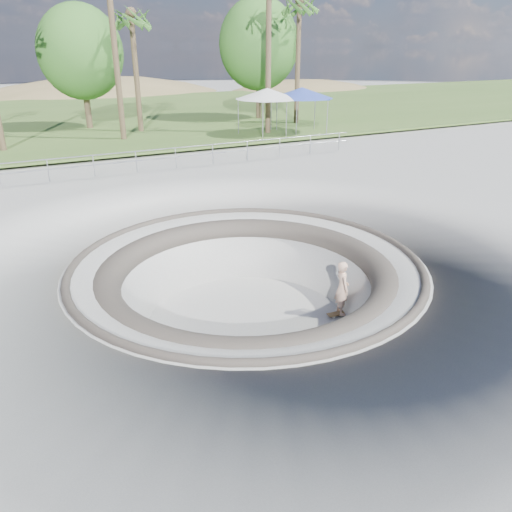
% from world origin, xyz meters
% --- Properties ---
extents(ground, '(180.00, 180.00, 0.00)m').
position_xyz_m(ground, '(0.00, 0.00, 0.00)').
color(ground, '#AFAFAA').
rests_on(ground, ground).
extents(skate_bowl, '(14.00, 14.00, 4.10)m').
position_xyz_m(skate_bowl, '(0.00, 0.00, -1.83)').
color(skate_bowl, '#AFAFAA').
rests_on(skate_bowl, ground).
extents(grass_strip, '(180.00, 36.00, 0.12)m').
position_xyz_m(grass_strip, '(0.00, 34.00, 0.22)').
color(grass_strip, '#3D5C24').
rests_on(grass_strip, ground).
extents(distant_hills, '(103.20, 45.00, 28.60)m').
position_xyz_m(distant_hills, '(3.78, 57.17, -7.02)').
color(distant_hills, brown).
rests_on(distant_hills, ground).
extents(safety_railing, '(25.00, 0.06, 1.03)m').
position_xyz_m(safety_railing, '(0.00, 12.00, 0.69)').
color(safety_railing, '#95969D').
rests_on(safety_railing, ground).
extents(skateboard, '(0.87, 0.32, 0.09)m').
position_xyz_m(skateboard, '(2.70, -1.09, -1.83)').
color(skateboard, olive).
rests_on(skateboard, ground).
extents(skater, '(0.56, 0.72, 1.73)m').
position_xyz_m(skater, '(2.70, -1.09, -0.95)').
color(skater, '#DDAD8F').
rests_on(skater, skateboard).
extents(canopy_white, '(5.89, 5.89, 3.01)m').
position_xyz_m(canopy_white, '(10.70, 18.44, 2.91)').
color(canopy_white, '#95969D').
rests_on(canopy_white, ground).
extents(canopy_blue, '(5.70, 5.70, 3.00)m').
position_xyz_m(canopy_blue, '(13.13, 18.00, 2.91)').
color(canopy_blue, '#95969D').
rests_on(canopy_blue, ground).
extents(palm_d, '(2.60, 2.60, 8.47)m').
position_xyz_m(palm_d, '(3.45, 23.81, 7.39)').
color(palm_d, brown).
rests_on(palm_d, ground).
extents(palm_f, '(2.60, 2.60, 9.55)m').
position_xyz_m(palm_f, '(15.39, 22.29, 8.40)').
color(palm_f, brown).
rests_on(palm_f, ground).
extents(bushy_tree_mid, '(5.88, 5.35, 8.48)m').
position_xyz_m(bushy_tree_mid, '(0.52, 27.08, 5.43)').
color(bushy_tree_mid, brown).
rests_on(bushy_tree_mid, ground).
extents(bushy_tree_right, '(6.46, 5.87, 9.32)m').
position_xyz_m(bushy_tree_right, '(14.11, 26.16, 5.95)').
color(bushy_tree_right, brown).
rests_on(bushy_tree_right, ground).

